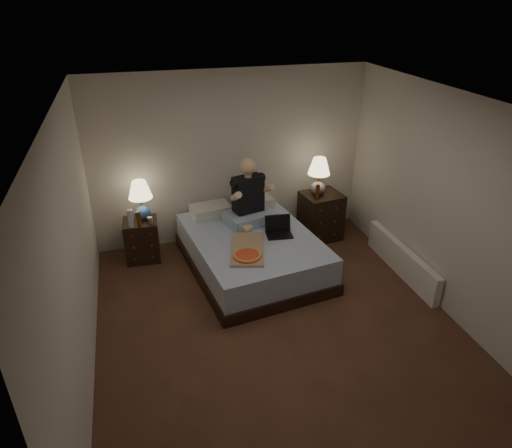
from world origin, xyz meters
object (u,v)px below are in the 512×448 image
object	(u,v)px
nightstand_left	(142,240)
nightstand_right	(321,216)
bed	(252,252)
beer_bottle_right	(318,191)
lamp_left	(141,200)
beer_bottle_left	(139,219)
person	(250,192)
laptop	(279,227)
pizza_box	(247,256)
radiator	(402,260)
water_bottle	(131,218)
lamp_right	(319,176)
soda_can	(150,220)

from	to	relation	value
nightstand_left	nightstand_right	world-z (taller)	nightstand_right
bed	beer_bottle_right	size ratio (longest dim) A/B	8.89
nightstand_left	lamp_left	distance (m)	0.58
lamp_left	beer_bottle_left	distance (m)	0.29
person	laptop	bearing A→B (deg)	-74.05
lamp_left	pizza_box	bearing A→B (deg)	-47.99
pizza_box	radiator	xyz separation A→B (m)	(2.10, -0.11, -0.35)
water_bottle	lamp_right	bearing A→B (deg)	1.33
beer_bottle_left	laptop	size ratio (longest dim) A/B	0.68
beer_bottle_left	radiator	size ratio (longest dim) A/B	0.14
radiator	lamp_right	bearing A→B (deg)	120.23
pizza_box	beer_bottle_right	bearing A→B (deg)	53.00
water_bottle	person	size ratio (longest dim) A/B	0.27
nightstand_left	lamp_right	world-z (taller)	lamp_right
lamp_left	lamp_right	distance (m)	2.53
bed	laptop	bearing A→B (deg)	-24.72
person	beer_bottle_left	bearing A→B (deg)	160.59
nightstand_left	radiator	distance (m)	3.57
nightstand_right	lamp_right	xyz separation A→B (m)	(-0.07, 0.01, 0.64)
lamp_left	person	xyz separation A→B (m)	(1.43, -0.36, 0.10)
nightstand_right	soda_can	distance (m)	2.53
lamp_left	pizza_box	size ratio (longest dim) A/B	0.74
bed	radiator	distance (m)	2.01
nightstand_right	beer_bottle_left	bearing A→B (deg)	173.93
beer_bottle_right	laptop	size ratio (longest dim) A/B	0.68
nightstand_left	nightstand_right	size ratio (longest dim) A/B	0.82
lamp_left	laptop	bearing A→B (deg)	-25.70
beer_bottle_left	pizza_box	xyz separation A→B (m)	(1.21, -1.04, -0.16)
laptop	water_bottle	bearing A→B (deg)	168.08
bed	lamp_right	distance (m)	1.50
beer_bottle_left	laptop	xyz separation A→B (m)	(1.77, -0.59, -0.08)
nightstand_right	pizza_box	bearing A→B (deg)	-150.07
lamp_right	laptop	bearing A→B (deg)	-140.09
nightstand_left	beer_bottle_right	bearing A→B (deg)	-2.19
person	radiator	bearing A→B (deg)	-44.18
lamp_right	radiator	distance (m)	1.65
nightstand_left	water_bottle	distance (m)	0.46
nightstand_left	lamp_left	xyz separation A→B (m)	(0.06, 0.05, 0.58)
pizza_box	lamp_right	bearing A→B (deg)	55.63
lamp_right	pizza_box	distance (m)	1.84
nightstand_right	lamp_left	world-z (taller)	lamp_left
beer_bottle_left	person	distance (m)	1.52
water_bottle	radiator	size ratio (longest dim) A/B	0.16
bed	pizza_box	world-z (taller)	pizza_box
nightstand_right	beer_bottle_left	size ratio (longest dim) A/B	3.15
nightstand_left	lamp_left	bearing A→B (deg)	47.82
water_bottle	beer_bottle_left	size ratio (longest dim) A/B	1.09
person	laptop	xyz separation A→B (m)	(0.28, -0.46, -0.35)
nightstand_right	soda_can	bearing A→B (deg)	172.66
nightstand_right	nightstand_left	bearing A→B (deg)	170.03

